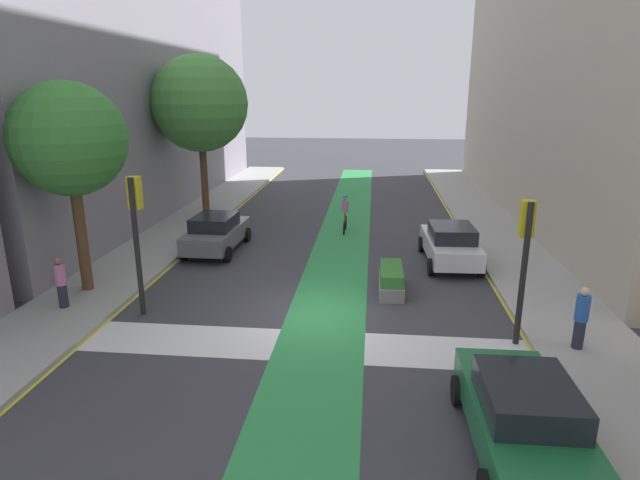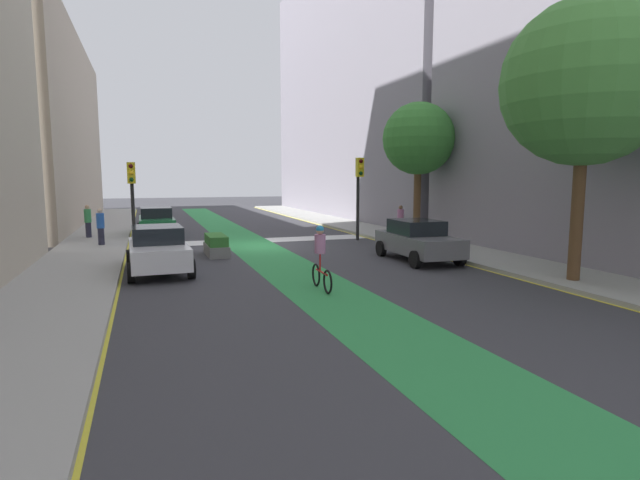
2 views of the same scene
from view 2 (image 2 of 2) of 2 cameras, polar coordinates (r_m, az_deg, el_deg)
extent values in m
plane|color=#38383D|center=(23.79, -6.66, -0.66)|extent=(120.00, 120.00, 0.00)
cube|color=#2D8C47|center=(23.70, -7.64, -0.69)|extent=(2.40, 60.00, 0.01)
cube|color=silver|center=(25.73, -7.64, -0.08)|extent=(12.00, 1.80, 0.01)
cube|color=#9E9E99|center=(26.43, 9.40, 0.24)|extent=(3.00, 60.00, 0.15)
cube|color=yellow|center=(25.76, 6.47, -0.05)|extent=(0.16, 60.00, 0.01)
cube|color=#9E9E99|center=(23.34, -24.94, -1.25)|extent=(3.00, 60.00, 0.15)
cube|color=yellow|center=(23.24, -21.25, -1.27)|extent=(0.16, 60.00, 0.01)
cube|color=gray|center=(43.34, 6.66, 16.96)|extent=(8.87, 29.09, 21.26)
cube|color=tan|center=(40.32, -31.64, 10.70)|extent=(8.75, 27.32, 12.87)
cylinder|color=black|center=(24.34, -20.57, 3.71)|extent=(0.16, 0.16, 3.89)
cube|color=gold|center=(24.11, -20.73, 7.17)|extent=(0.35, 0.28, 0.95)
sphere|color=#3F0A0A|center=(23.98, -20.77, 7.89)|extent=(0.20, 0.20, 0.20)
sphere|color=yellow|center=(23.97, -20.74, 7.17)|extent=(0.20, 0.20, 0.20)
sphere|color=#0C3814|center=(23.97, -20.71, 6.46)|extent=(0.20, 0.20, 0.20)
cylinder|color=black|center=(25.66, 4.34, 4.64)|extent=(0.16, 0.16, 4.19)
cube|color=gold|center=(25.46, 4.56, 8.27)|extent=(0.35, 0.28, 0.95)
sphere|color=#3F0A0A|center=(25.34, 4.69, 8.95)|extent=(0.20, 0.20, 0.20)
sphere|color=yellow|center=(25.33, 4.69, 8.27)|extent=(0.20, 0.20, 0.20)
sphere|color=#0C3814|center=(25.32, 4.68, 7.60)|extent=(0.20, 0.20, 0.20)
cube|color=#196033|center=(28.92, -18.14, 1.75)|extent=(1.84, 4.22, 0.70)
cube|color=black|center=(29.07, -18.20, 3.01)|extent=(1.62, 2.02, 0.55)
cylinder|color=black|center=(27.54, -16.14, 0.84)|extent=(0.23, 0.64, 0.64)
cylinder|color=black|center=(27.48, -19.89, 0.68)|extent=(0.23, 0.64, 0.64)
cylinder|color=black|center=(30.46, -16.52, 1.41)|extent=(0.23, 0.64, 0.64)
cylinder|color=black|center=(30.40, -19.90, 1.27)|extent=(0.23, 0.64, 0.64)
cube|color=silver|center=(17.74, -17.98, -1.44)|extent=(1.95, 4.26, 0.70)
cube|color=black|center=(17.86, -18.09, 0.63)|extent=(1.67, 2.06, 0.55)
cylinder|color=black|center=(16.43, -14.47, -3.22)|extent=(0.24, 0.65, 0.64)
cylinder|color=black|center=(16.32, -20.76, -3.53)|extent=(0.24, 0.65, 0.64)
cylinder|color=black|center=(19.31, -15.55, -1.73)|extent=(0.24, 0.65, 0.64)
cylinder|color=black|center=(19.22, -20.89, -1.98)|extent=(0.24, 0.65, 0.64)
cube|color=slate|center=(19.70, 11.15, -0.40)|extent=(1.94, 4.26, 0.70)
cube|color=black|center=(19.80, 10.92, 1.47)|extent=(1.67, 2.05, 0.55)
cylinder|color=black|center=(18.96, 15.64, -1.89)|extent=(0.24, 0.65, 0.64)
cylinder|color=black|center=(18.05, 10.83, -2.20)|extent=(0.24, 0.65, 0.64)
cylinder|color=black|center=(21.45, 11.37, -0.74)|extent=(0.24, 0.65, 0.64)
cylinder|color=black|center=(20.65, 6.99, -0.95)|extent=(0.24, 0.65, 0.64)
torus|color=black|center=(13.88, 0.88, -4.79)|extent=(0.07, 0.68, 0.68)
torus|color=black|center=(14.86, -0.45, -4.00)|extent=(0.07, 0.68, 0.68)
cylinder|color=red|center=(14.33, 0.19, -3.68)|extent=(0.08, 0.95, 0.06)
cylinder|color=red|center=(14.43, 0.00, -2.52)|extent=(0.05, 0.05, 0.50)
cylinder|color=#BF72A5|center=(14.35, 0.00, -0.45)|extent=(0.32, 0.32, 0.55)
sphere|color=tan|center=(14.30, 0.00, 1.08)|extent=(0.22, 0.22, 0.22)
sphere|color=#268CCC|center=(14.30, 0.00, 1.24)|extent=(0.23, 0.23, 0.23)
cylinder|color=#262638|center=(24.92, -23.69, 0.37)|extent=(0.28, 0.28, 0.77)
cylinder|color=#2659B2|center=(24.85, -23.78, 2.03)|extent=(0.34, 0.34, 0.68)
sphere|color=beige|center=(24.82, -23.83, 3.07)|extent=(0.22, 0.22, 0.22)
cylinder|color=#262638|center=(26.92, 9.14, 1.31)|extent=(0.28, 0.28, 0.73)
cylinder|color=#BF72A5|center=(26.86, 9.17, 2.78)|extent=(0.34, 0.34, 0.65)
sphere|color=#8C6647|center=(26.83, 9.19, 3.70)|extent=(0.21, 0.21, 0.21)
cylinder|color=#262638|center=(28.31, -24.91, 1.06)|extent=(0.28, 0.28, 0.77)
cylinder|color=#338C4C|center=(28.25, -24.98, 2.52)|extent=(0.34, 0.34, 0.68)
sphere|color=tan|center=(28.22, -25.03, 3.43)|extent=(0.22, 0.22, 0.22)
cylinder|color=brown|center=(25.51, 11.01, 4.32)|extent=(0.36, 0.36, 3.72)
sphere|color=#387F33|center=(25.55, 11.18, 11.29)|extent=(3.54, 3.54, 3.54)
cylinder|color=brown|center=(16.69, 27.29, 2.88)|extent=(0.36, 0.36, 4.10)
sphere|color=#478C3D|center=(16.88, 28.04, 15.58)|extent=(4.78, 4.78, 4.78)
cube|color=slate|center=(21.19, -11.74, -1.10)|extent=(0.82, 2.26, 0.45)
cube|color=#33722D|center=(21.14, -11.77, 0.04)|extent=(0.73, 2.03, 0.40)
camera|label=1|loc=(37.89, -14.36, 12.05)|focal=29.40mm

